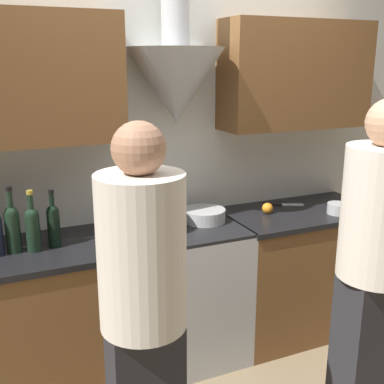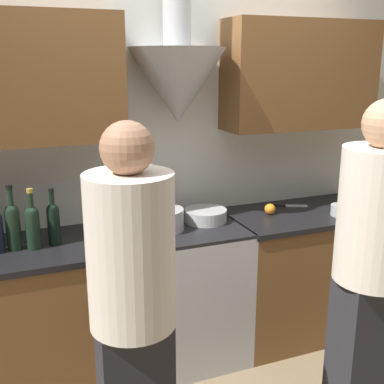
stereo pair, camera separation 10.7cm
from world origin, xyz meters
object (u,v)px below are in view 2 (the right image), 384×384
wine_bottle_7 (33,225)px  mixing_bowl (206,215)px  orange_fruit (270,209)px  saucepan (342,210)px  wine_bottle_6 (13,224)px  wine_bottle_8 (53,221)px  person_foreground_right (372,270)px  stock_pot (162,219)px  person_foreground_left (133,316)px  stove_range (186,292)px

wine_bottle_7 → mixing_bowl: 1.06m
orange_fruit → saucepan: (0.43, -0.19, -0.00)m
wine_bottle_6 → wine_bottle_7: wine_bottle_6 is taller
wine_bottle_6 → wine_bottle_7: bearing=-14.2°
wine_bottle_7 → orange_fruit: wine_bottle_7 is taller
saucepan → wine_bottle_7: bearing=175.8°
wine_bottle_8 → saucepan: size_ratio=2.23×
wine_bottle_8 → person_foreground_right: size_ratio=0.19×
stock_pot → wine_bottle_8: bearing=-179.7°
saucepan → mixing_bowl: bearing=166.1°
wine_bottle_6 → person_foreground_right: bearing=-34.7°
wine_bottle_8 → person_foreground_left: (0.19, -1.00, -0.09)m
person_foreground_left → person_foreground_right: size_ratio=0.97×
wine_bottle_8 → person_foreground_right: bearing=-38.8°
stove_range → person_foreground_left: 1.26m
wine_bottle_7 → stock_pot: size_ratio=1.27×
stove_range → wine_bottle_6: bearing=179.9°
mixing_bowl → person_foreground_left: bearing=-125.7°
stove_range → wine_bottle_7: size_ratio=2.65×
mixing_bowl → wine_bottle_7: bearing=-175.8°
orange_fruit → person_foreground_left: person_foreground_left is taller
wine_bottle_7 → mixing_bowl: size_ratio=1.25×
wine_bottle_7 → stock_pot: bearing=2.1°
stock_pot → person_foreground_left: size_ratio=0.16×
wine_bottle_6 → stock_pot: size_ratio=1.36×
stove_range → wine_bottle_7: bearing=-178.5°
wine_bottle_7 → stock_pot: 0.75m
wine_bottle_7 → stock_pot: (0.74, 0.03, -0.07)m
stock_pot → person_foreground_left: 1.10m
orange_fruit → saucepan: size_ratio=0.51×
mixing_bowl → wine_bottle_8: bearing=-176.7°
stove_range → mixing_bowl: mixing_bowl is taller
stock_pot → stove_range: bearing=-1.3°
stock_pot → saucepan: bearing=-8.0°
stove_range → wine_bottle_7: 1.07m
stove_range → saucepan: saucepan is taller
wine_bottle_8 → stock_pot: wine_bottle_8 is taller
wine_bottle_6 → wine_bottle_8: size_ratio=1.12×
wine_bottle_7 → person_foreground_left: bearing=-73.0°
wine_bottle_6 → stock_pot: wine_bottle_6 is taller
wine_bottle_7 → saucepan: wine_bottle_7 is taller
wine_bottle_8 → orange_fruit: size_ratio=4.41×
wine_bottle_8 → saucepan: wine_bottle_8 is taller
stove_range → orange_fruit: bearing=2.7°
wine_bottle_7 → saucepan: bearing=-4.2°
stove_range → person_foreground_right: person_foreground_right is taller
wine_bottle_6 → person_foreground_right: 1.85m
stove_range → saucepan: (1.05, -0.17, 0.48)m
mixing_bowl → person_foreground_right: person_foreground_right is taller
stock_pot → person_foreground_right: bearing=-57.4°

